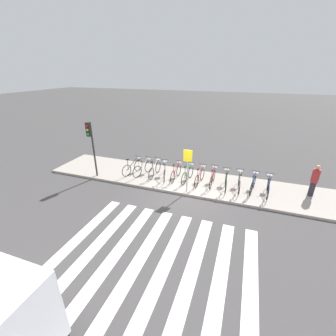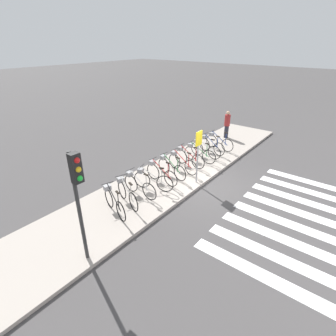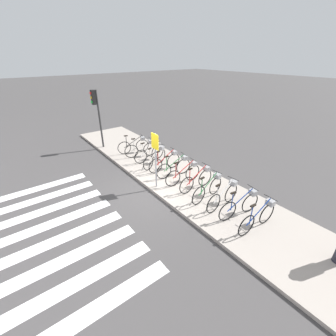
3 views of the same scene
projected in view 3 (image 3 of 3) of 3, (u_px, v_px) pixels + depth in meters
name	position (u px, v px, depth m)	size (l,w,h in m)	color
ground_plane	(152.00, 192.00, 9.12)	(120.00, 120.00, 0.00)	#423F3F
sidewalk	(181.00, 180.00, 9.93)	(17.63, 3.10, 0.12)	#9E9389
parked_bicycle_0	(135.00, 145.00, 12.28)	(0.64, 1.65, 1.05)	black
parked_bicycle_1	(142.00, 148.00, 11.84)	(0.68, 1.64, 1.05)	black
parked_bicycle_2	(151.00, 152.00, 11.38)	(0.46, 1.72, 1.05)	black
parked_bicycle_3	(156.00, 157.00, 10.87)	(0.66, 1.65, 1.05)	black
parked_bicycle_4	(166.00, 161.00, 10.44)	(0.46, 1.72, 1.05)	black
parked_bicycle_5	(176.00, 166.00, 9.94)	(0.46, 1.71, 1.05)	black
parked_bicycle_6	(185.00, 173.00, 9.40)	(0.46, 1.71, 1.05)	black
parked_bicycle_7	(198.00, 179.00, 8.96)	(0.46, 1.72, 1.05)	black
parked_bicycle_8	(209.00, 187.00, 8.38)	(0.46, 1.71, 1.05)	black
parked_bicycle_9	(224.00, 195.00, 7.94)	(0.46, 1.72, 1.05)	black
parked_bicycle_10	(241.00, 204.00, 7.46)	(0.47, 1.70, 1.05)	black
parked_bicycle_11	(259.00, 216.00, 6.91)	(0.46, 1.72, 1.05)	black
traffic_light	(96.00, 107.00, 12.16)	(0.24, 0.40, 3.23)	#2D2D2D
sign_post	(155.00, 152.00, 8.60)	(0.44, 0.07, 2.28)	#99999E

